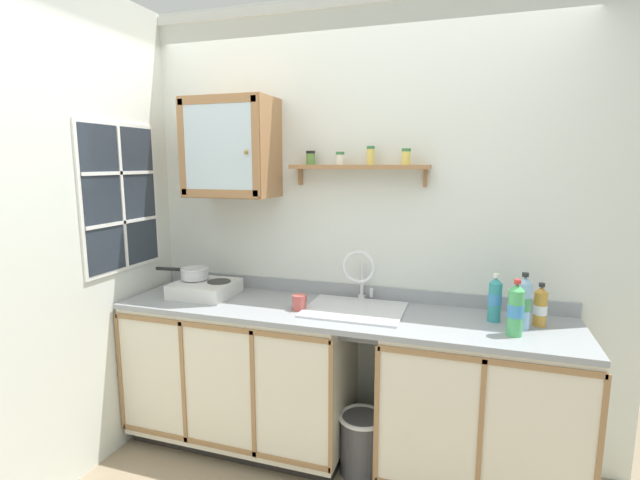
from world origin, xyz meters
name	(u,v)px	position (x,y,z in m)	size (l,w,h in m)	color
back_wall	(352,226)	(0.00, 0.67, 1.36)	(3.20, 0.07, 2.69)	silver
side_wall_left	(55,240)	(-1.33, -0.28, 1.35)	(0.05, 3.45, 2.69)	silver
lower_cabinet_run	(242,373)	(-0.61, 0.35, 0.45)	(1.36, 0.60, 0.89)	black
lower_cabinet_run_right	(479,409)	(0.79, 0.35, 0.45)	(1.01, 0.60, 0.89)	black
countertop	(337,313)	(0.00, 0.35, 0.90)	(2.56, 0.62, 0.03)	gray
backsplash	(350,290)	(0.00, 0.64, 0.96)	(2.56, 0.02, 0.08)	gray
sink	(355,311)	(0.09, 0.39, 0.91)	(0.55, 0.48, 0.43)	silver
hot_plate_stove	(205,288)	(-0.87, 0.38, 0.96)	(0.36, 0.33, 0.09)	silver
saucepan	(194,273)	(-0.96, 0.40, 1.05)	(0.35, 0.18, 0.07)	silver
bottle_water_blue_0	(523,303)	(0.96, 0.35, 1.05)	(0.07, 0.07, 0.29)	#8CB7E0
bottle_juice_amber_1	(540,307)	(1.05, 0.43, 1.02)	(0.07, 0.07, 0.22)	gold
bottle_soda_green_2	(516,310)	(0.92, 0.24, 1.04)	(0.08, 0.08, 0.28)	#4CB266
bottle_detergent_teal_3	(495,299)	(0.83, 0.43, 1.04)	(0.07, 0.07, 0.26)	teal
mug	(299,302)	(-0.20, 0.29, 0.96)	(0.08, 0.11, 0.09)	#B24C47
wall_cabinet	(231,148)	(-0.71, 0.48, 1.83)	(0.53, 0.35, 0.59)	#996B42
spice_shelf	(358,165)	(0.05, 0.58, 1.73)	(0.82, 0.14, 0.23)	#996B42
window	(121,198)	(-1.30, 0.18, 1.53)	(0.03, 0.64, 0.88)	#262D38
trash_bin	(362,442)	(0.17, 0.27, 0.18)	(0.27, 0.27, 0.35)	#4C4C51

